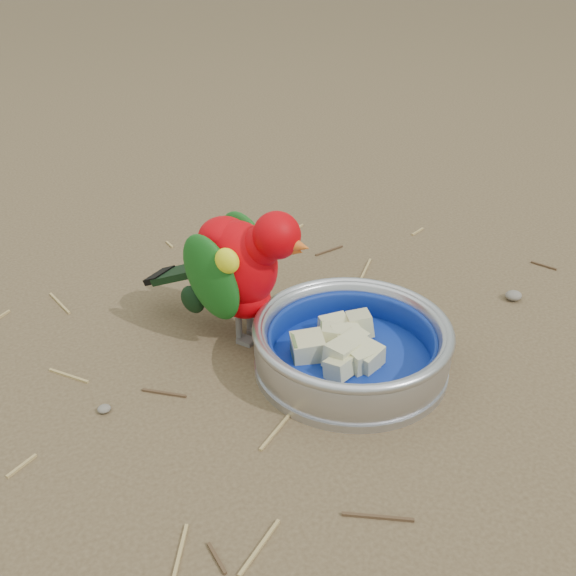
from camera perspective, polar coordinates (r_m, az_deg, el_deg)
name	(u,v)px	position (r m, az deg, el deg)	size (l,w,h in m)	color
ground	(333,386)	(0.75, 3.98, -8.71)	(60.00, 60.00, 0.00)	brown
food_bowl	(351,362)	(0.78, 5.58, -6.57)	(0.23, 0.23, 0.02)	#B2B2BA
bowl_wall	(352,342)	(0.76, 5.69, -4.76)	(0.23, 0.23, 0.04)	#B2B2BA
fruit_wedges	(351,346)	(0.76, 5.66, -5.19)	(0.14, 0.14, 0.03)	beige
lory_parrot	(240,275)	(0.79, -4.32, 1.12)	(0.10, 0.22, 0.18)	#C00006
ground_debris	(328,380)	(0.76, 3.54, -8.14)	(0.90, 0.80, 0.01)	tan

